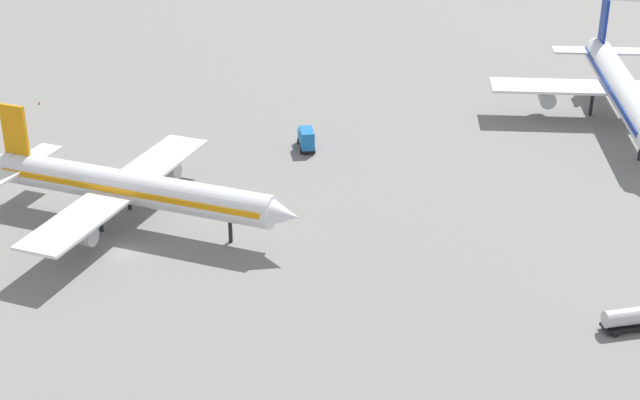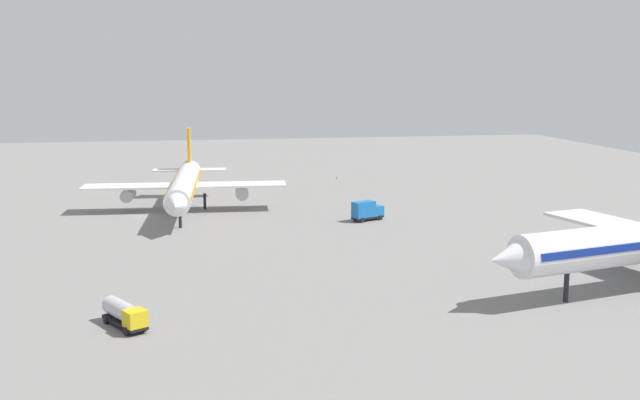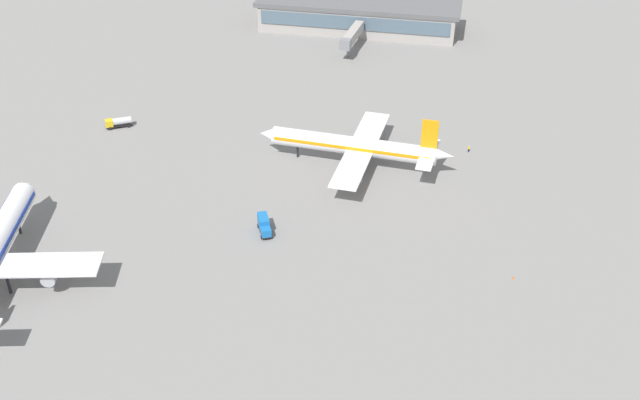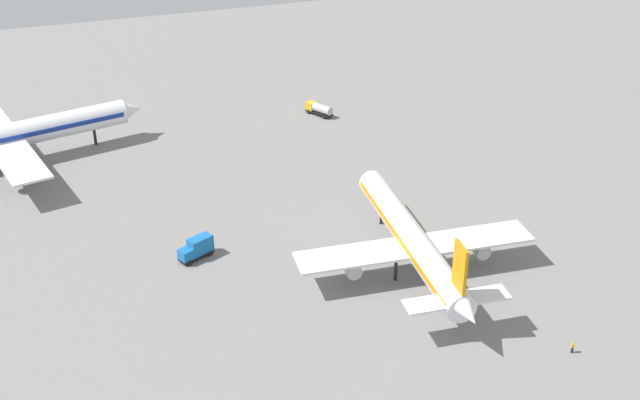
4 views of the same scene
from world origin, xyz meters
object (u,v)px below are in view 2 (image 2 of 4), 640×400
object	(u,v)px
airplane_at_gate	(185,184)
ground_crew_worker	(128,188)
catering_truck	(367,211)
safety_cone_near_gate	(337,178)
fuel_truck	(124,314)

from	to	relation	value
airplane_at_gate	ground_crew_worker	xyz separation A→B (m)	(-25.17, -11.41, -4.12)
airplane_at_gate	catering_truck	size ratio (longest dim) A/B	7.65
airplane_at_gate	safety_cone_near_gate	xyz separation A→B (m)	(-35.37, 34.70, -4.67)
airplane_at_gate	catering_truck	xyz separation A→B (m)	(13.30, 29.73, -3.28)
catering_truck	ground_crew_worker	world-z (taller)	catering_truck
fuel_truck	catering_truck	size ratio (longest dim) A/B	1.09
catering_truck	safety_cone_near_gate	xyz separation A→B (m)	(-48.67, 4.97, -1.40)
catering_truck	ground_crew_worker	bearing A→B (deg)	111.75
airplane_at_gate	ground_crew_worker	distance (m)	27.95
safety_cone_near_gate	fuel_truck	bearing A→B (deg)	-23.16
catering_truck	safety_cone_near_gate	bearing A→B (deg)	59.00
ground_crew_worker	safety_cone_near_gate	bearing A→B (deg)	-105.23
safety_cone_near_gate	airplane_at_gate	bearing A→B (deg)	-44.45
airplane_at_gate	fuel_truck	world-z (taller)	airplane_at_gate
airplane_at_gate	fuel_truck	xyz separation A→B (m)	(60.57, -6.34, -3.58)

